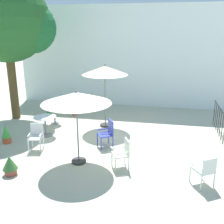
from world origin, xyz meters
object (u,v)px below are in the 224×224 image
Objects in this scene: patio_umbrella_0 at (76,99)px; potted_plant_3 at (10,165)px; patio_chair_0 at (205,169)px; cafe_table_0 at (54,111)px; shade_tree at (8,18)px; cafe_table_1 at (45,122)px; potted_plant_5 at (50,109)px; patio_umbrella_1 at (105,71)px; patio_chair_1 at (123,152)px; potted_plant_1 at (6,134)px; patio_chair_2 at (36,135)px; potted_plant_4 at (74,108)px; patio_chair_3 at (107,132)px.

potted_plant_3 is at bearing -146.95° from patio_umbrella_0.
patio_chair_0 is 1.51× the size of potted_plant_3.
shade_tree is at bearing 168.74° from cafe_table_0.
shade_tree is at bearing 151.11° from patio_chair_0.
cafe_table_1 reaches higher than potted_plant_3.
shade_tree reaches higher than potted_plant_5.
patio_chair_1 is (1.27, -3.34, -1.80)m from patio_umbrella_1.
potted_plant_3 is (1.33, -1.96, -0.05)m from potted_plant_1.
patio_chair_2 is 1.28× the size of potted_plant_5.
patio_chair_0 is 6.69m from potted_plant_1.
patio_umbrella_1 is (0.08, 3.30, 0.30)m from patio_umbrella_0.
potted_plant_3 is at bearing -62.33° from shade_tree.
cafe_table_1 is 2.91m from potted_plant_3.
potted_plant_4 is (0.02, 3.81, -0.15)m from patio_chair_2.
patio_umbrella_0 is 3.90m from patio_chair_0.
patio_chair_1 is (5.43, -3.64, -3.81)m from shade_tree.
potted_plant_5 is at bearing 109.91° from cafe_table_1.
cafe_table_0 is at bearing 96.45° from potted_plant_3.
patio_umbrella_1 is 3.03m from cafe_table_1.
patio_chair_0 is at bearing -13.34° from patio_chair_2.
shade_tree reaches higher than patio_chair_0.
potted_plant_1 is at bearing 163.07° from patio_umbrella_0.
patio_umbrella_0 reaches higher than patio_chair_1.
patio_chair_3 is 1.35× the size of potted_plant_1.
cafe_table_0 is 1.32m from potted_plant_4.
cafe_table_1 is at bearing 100.51° from patio_chair_2.
patio_chair_1 is 4.42m from potted_plant_1.
patio_chair_0 is 2.26m from patio_chair_1.
potted_plant_1 is (-4.32, 0.94, -0.14)m from patio_chair_1.
patio_chair_0 is 7.80m from potted_plant_5.
shade_tree is at bearing -160.93° from potted_plant_4.
potted_plant_5 is (-1.07, 5.12, 0.06)m from potted_plant_3.
potted_plant_1 is at bearing -139.23° from cafe_table_1.
cafe_table_0 is 1.05m from potted_plant_5.
patio_chair_2 is (0.22, -1.19, -0.02)m from cafe_table_1.
patio_chair_1 is at bearing -69.16° from patio_umbrella_1.
shade_tree is 7.82× the size of cafe_table_0.
patio_chair_1 is 1.54m from patio_chair_3.
patio_chair_0 is at bearing -28.89° from shade_tree.
patio_umbrella_1 is 3.66m from patio_chair_2.
potted_plant_4 is (-1.73, 1.14, -1.93)m from patio_umbrella_1.
potted_plant_4 is 1.12m from potted_plant_5.
patio_umbrella_0 is at bearing 178.25° from patio_chair_1.
potted_plant_5 is (-4.06, 4.10, -0.14)m from patio_chair_1.
patio_umbrella_0 is 2.32m from patio_chair_2.
potted_plant_3 is 5.50m from potted_plant_4.
patio_umbrella_1 is 3.71× the size of potted_plant_5.
patio_umbrella_1 is 2.82m from cafe_table_0.
potted_plant_4 reaches higher than cafe_table_1.
potted_plant_5 is (0.26, 3.15, 0.01)m from potted_plant_1.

